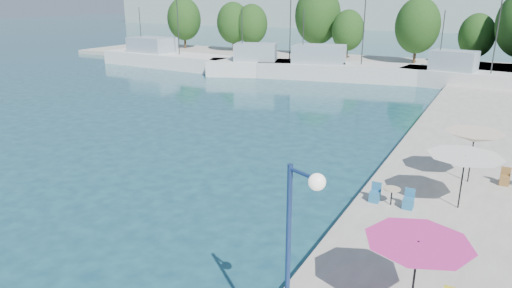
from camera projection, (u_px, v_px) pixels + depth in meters
The scene contains 18 objects.
quay_far at pixel (351, 63), 63.52m from camera, with size 90.00×16.00×0.60m, color gray.
hill_west at pixel (373, 1), 148.99m from camera, with size 180.00×40.00×16.00m, color #9BAAA1.
trawler_01 at pixel (166, 58), 62.69m from camera, with size 20.35×6.57×10.20m.
trawler_02 at pixel (272, 67), 55.04m from camera, with size 16.83×9.74×10.20m.
trawler_03 at pixel (339, 70), 52.86m from camera, with size 20.09×8.75×10.20m.
trawler_04 at pixel (470, 79), 46.85m from camera, with size 15.00×5.86×10.20m.
tree_01 at pixel (184, 19), 78.72m from camera, with size 5.78×5.78×8.56m.
tree_02 at pixel (233, 23), 74.57m from camera, with size 5.30×5.30×7.84m.
tree_03 at pixel (252, 24), 73.63m from camera, with size 5.09×5.09×7.54m.
tree_04 at pixel (318, 15), 68.78m from camera, with size 6.89×6.89×10.20m.
tree_05 at pixel (348, 30), 65.40m from camera, with size 4.65×4.65×6.88m.
tree_06 at pixel (418, 26), 59.74m from camera, with size 5.78×5.78×8.56m.
tree_07 at pixel (477, 36), 58.27m from camera, with size 4.46×4.46×6.61m.
umbrella_pink at pixel (417, 250), 11.89m from camera, with size 2.83×2.83×2.37m.
umbrella_white at pixel (465, 161), 18.50m from camera, with size 3.01×3.01×2.31m.
umbrella_cream at pixel (474, 137), 21.16m from camera, with size 2.65×2.65×2.48m.
cafe_table_02 at pixel (391, 199), 19.30m from camera, with size 1.82×0.70×0.76m.
street_lamp at pixel (299, 233), 9.97m from camera, with size 0.98×0.55×5.03m.
Camera 1 is at (10.91, 4.52, 8.99)m, focal length 32.00 mm.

